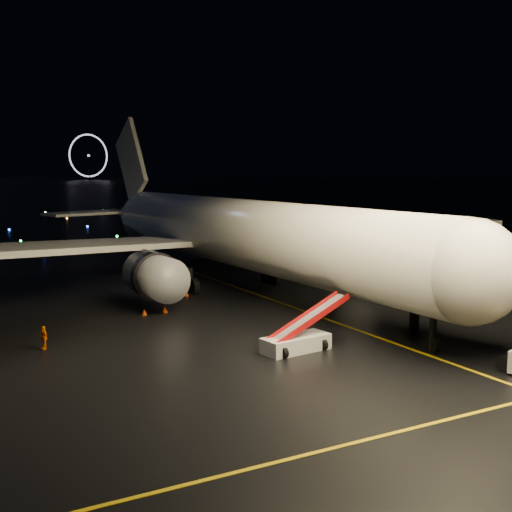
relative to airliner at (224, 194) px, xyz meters
name	(u,v)px	position (x,y,z in m)	size (l,w,h in m)	color
lane_centre	(290,306)	(0.63, -11.68, -9.15)	(0.25, 80.00, 0.02)	#C9A808
lane_cross	(252,468)	(-16.37, -36.68, -9.15)	(60.00, 0.25, 0.02)	#C9A808
airliner	(224,194)	(0.00, 0.00, 0.00)	(64.62, 61.39, 18.31)	silver
belt_loader	(296,327)	(-6.21, -23.60, -7.54)	(6.66, 1.82, 3.23)	silver
crew_c	(44,337)	(-20.34, -15.35, -8.38)	(0.91, 0.38, 1.55)	#F76D00
safety_cone_0	(165,309)	(-9.64, -8.89, -8.89)	(0.47, 0.47, 0.53)	#ED3F04
safety_cone_1	(187,294)	(-5.46, -3.33, -8.92)	(0.41, 0.41, 0.46)	#ED3F04
safety_cone_2	(144,312)	(-11.42, -8.99, -8.90)	(0.45, 0.45, 0.51)	#ED3F04
ferris_wheel	(89,157)	(158.63, 693.32, 16.84)	(50.00, 4.00, 52.00)	black
taxiway_lights	(2,227)	(-11.37, 79.32, -8.98)	(164.00, 92.00, 0.36)	black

